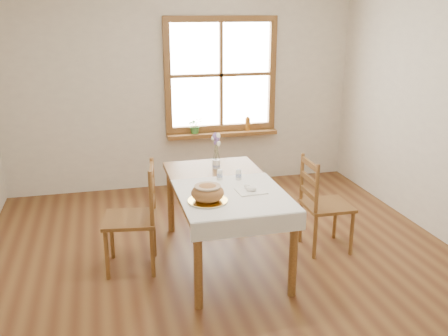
# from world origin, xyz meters

# --- Properties ---
(ground) EXTENTS (5.00, 5.00, 0.00)m
(ground) POSITION_xyz_m (0.00, 0.00, 0.00)
(ground) COLOR brown
(ground) RESTS_ON ground
(room_walls) EXTENTS (4.60, 5.10, 2.65)m
(room_walls) POSITION_xyz_m (0.00, 0.00, 1.71)
(room_walls) COLOR beige
(room_walls) RESTS_ON ground
(window) EXTENTS (1.46, 0.08, 1.46)m
(window) POSITION_xyz_m (0.50, 2.47, 1.45)
(window) COLOR brown
(window) RESTS_ON ground
(window_sill) EXTENTS (1.46, 0.20, 0.05)m
(window_sill) POSITION_xyz_m (0.50, 2.40, 0.69)
(window_sill) COLOR brown
(window_sill) RESTS_ON ground
(dining_table) EXTENTS (0.90, 1.60, 0.75)m
(dining_table) POSITION_xyz_m (0.00, 0.30, 0.66)
(dining_table) COLOR brown
(dining_table) RESTS_ON ground
(table_linen) EXTENTS (0.91, 0.99, 0.01)m
(table_linen) POSITION_xyz_m (0.00, -0.00, 0.76)
(table_linen) COLOR white
(table_linen) RESTS_ON dining_table
(chair_left) EXTENTS (0.54, 0.52, 0.98)m
(chair_left) POSITION_xyz_m (-0.85, 0.35, 0.49)
(chair_left) COLOR brown
(chair_left) RESTS_ON ground
(chair_right) EXTENTS (0.46, 0.44, 0.93)m
(chair_right) POSITION_xyz_m (1.02, 0.28, 0.46)
(chair_right) COLOR brown
(chair_right) RESTS_ON ground
(bread_plate) EXTENTS (0.32, 0.32, 0.02)m
(bread_plate) POSITION_xyz_m (-0.24, -0.12, 0.77)
(bread_plate) COLOR silver
(bread_plate) RESTS_ON table_linen
(bread_loaf) EXTENTS (0.27, 0.27, 0.15)m
(bread_loaf) POSITION_xyz_m (-0.24, -0.12, 0.85)
(bread_loaf) COLOR #A06138
(bread_loaf) RESTS_ON bread_plate
(egg_napkin) EXTENTS (0.25, 0.22, 0.01)m
(egg_napkin) POSITION_xyz_m (0.17, 0.02, 0.77)
(egg_napkin) COLOR white
(egg_napkin) RESTS_ON table_linen
(eggs) EXTENTS (0.19, 0.18, 0.04)m
(eggs) POSITION_xyz_m (0.17, 0.02, 0.79)
(eggs) COLOR white
(eggs) RESTS_ON egg_napkin
(salt_shaker) EXTENTS (0.06, 0.06, 0.10)m
(salt_shaker) POSITION_xyz_m (-0.02, 0.40, 0.81)
(salt_shaker) COLOR silver
(salt_shaker) RESTS_ON table_linen
(pepper_shaker) EXTENTS (0.06, 0.06, 0.10)m
(pepper_shaker) POSITION_xyz_m (0.15, 0.35, 0.81)
(pepper_shaker) COLOR silver
(pepper_shaker) RESTS_ON table_linen
(flower_vase) EXTENTS (0.09, 0.09, 0.09)m
(flower_vase) POSITION_xyz_m (0.03, 0.75, 0.79)
(flower_vase) COLOR silver
(flower_vase) RESTS_ON dining_table
(lavender_bouquet) EXTENTS (0.14, 0.14, 0.26)m
(lavender_bouquet) POSITION_xyz_m (0.03, 0.75, 0.97)
(lavender_bouquet) COLOR #705495
(lavender_bouquet) RESTS_ON flower_vase
(potted_plant) EXTENTS (0.21, 0.23, 0.16)m
(potted_plant) POSITION_xyz_m (0.14, 2.40, 0.80)
(potted_plant) COLOR #387930
(potted_plant) RESTS_ON window_sill
(amber_bottle) EXTENTS (0.07, 0.07, 0.19)m
(amber_bottle) POSITION_xyz_m (0.85, 2.40, 0.81)
(amber_bottle) COLOR #AC671F
(amber_bottle) RESTS_ON window_sill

